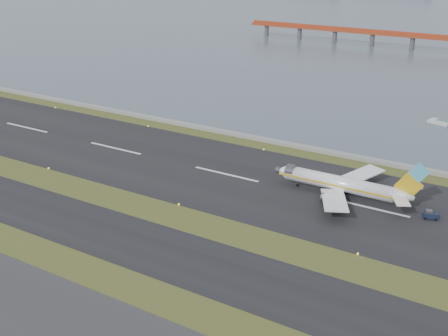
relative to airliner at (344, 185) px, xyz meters
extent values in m
plane|color=#2F4016|center=(-32.70, -32.62, -3.46)|extent=(1000.00, 1000.00, 0.00)
cube|color=black|center=(-32.70, -44.62, -3.41)|extent=(1000.00, 18.00, 0.10)
cube|color=black|center=(-32.70, -2.62, -3.41)|extent=(1000.00, 45.00, 0.10)
cube|color=gray|center=(-32.70, 27.38, -2.96)|extent=(1000.00, 2.50, 1.00)
cylinder|color=#4C4C51|center=(-108.70, 217.38, -0.46)|extent=(2.80, 2.80, 7.00)
cylinder|color=white|center=(-1.50, 0.00, 0.04)|extent=(28.00, 3.80, 3.80)
cone|color=white|center=(-17.10, 0.00, 0.04)|extent=(3.20, 3.80, 3.80)
cone|color=white|center=(14.70, 0.00, 0.34)|extent=(5.00, 3.80, 3.80)
cube|color=gold|center=(-1.50, -1.92, 0.04)|extent=(31.00, 0.06, 0.45)
cube|color=gold|center=(-1.50, 1.92, 0.04)|extent=(31.00, 0.06, 0.45)
cube|color=white|center=(0.70, -8.50, -0.66)|extent=(11.31, 15.89, 1.66)
cube|color=white|center=(0.70, 8.50, -0.66)|extent=(11.31, 15.89, 1.66)
cylinder|color=#3D3C42|center=(-1.00, -6.00, -1.86)|extent=(4.20, 2.10, 2.10)
cylinder|color=#3D3C42|center=(-1.00, 6.00, -1.86)|extent=(4.20, 2.10, 2.10)
cube|color=gold|center=(15.50, 0.00, 3.24)|extent=(6.80, 0.35, 6.85)
cube|color=#4BB8D4|center=(17.40, 0.00, 6.94)|extent=(4.85, 0.37, 4.90)
cube|color=white|center=(15.00, -3.80, 0.84)|extent=(5.64, 6.80, 0.22)
cube|color=white|center=(15.00, 3.80, 0.84)|extent=(5.64, 6.80, 0.22)
cylinder|color=black|center=(-12.50, 0.00, -3.01)|extent=(0.80, 0.28, 0.80)
cylinder|color=black|center=(0.00, -2.80, -2.91)|extent=(1.00, 0.38, 1.00)
cylinder|color=black|center=(0.00, 2.80, -2.91)|extent=(1.00, 0.38, 1.00)
cube|color=#121B32|center=(21.40, -0.91, -2.51)|extent=(3.77, 2.81, 1.26)
cube|color=#3D3C42|center=(21.00, -1.03, -1.68)|extent=(1.87, 1.94, 0.73)
cylinder|color=black|center=(20.56, -2.05, -3.09)|extent=(0.79, 0.52, 0.73)
cylinder|color=black|center=(20.05, -0.45, -3.09)|extent=(0.79, 0.52, 0.73)
cylinder|color=black|center=(22.76, -1.36, -3.09)|extent=(0.79, 0.52, 0.73)
cylinder|color=black|center=(22.25, 0.24, -3.09)|extent=(0.79, 0.52, 0.73)
cube|color=silver|center=(7.69, 74.88, -3.03)|extent=(7.83, 4.33, 0.96)
cube|color=silver|center=(6.16, 75.32, -2.18)|extent=(2.53, 2.23, 0.96)
camera|label=1|loc=(40.35, -124.87, 56.65)|focal=45.00mm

